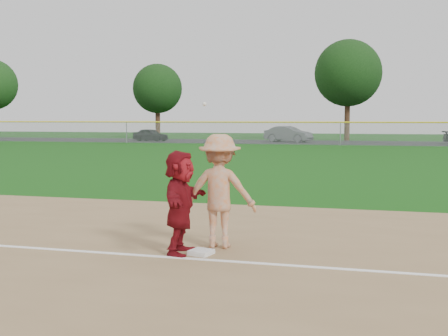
% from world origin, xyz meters
% --- Properties ---
extents(ground, '(160.00, 160.00, 0.00)m').
position_xyz_m(ground, '(0.00, 0.00, 0.00)').
color(ground, '#12480D').
rests_on(ground, ground).
extents(foul_line, '(60.00, 0.10, 0.01)m').
position_xyz_m(foul_line, '(0.00, -0.80, 0.03)').
color(foul_line, white).
rests_on(foul_line, infield_dirt).
extents(parking_asphalt, '(120.00, 10.00, 0.01)m').
position_xyz_m(parking_asphalt, '(0.00, 46.00, 0.01)').
color(parking_asphalt, black).
rests_on(parking_asphalt, ground).
extents(first_base, '(0.42, 0.42, 0.08)m').
position_xyz_m(first_base, '(0.13, -0.47, 0.06)').
color(first_base, white).
rests_on(first_base, infield_dirt).
extents(base_runner, '(0.59, 1.63, 1.74)m').
position_xyz_m(base_runner, '(-0.23, -0.48, 0.89)').
color(base_runner, maroon).
rests_on(base_runner, infield_dirt).
extents(car_left, '(4.02, 2.34, 1.29)m').
position_xyz_m(car_left, '(-19.54, 44.79, 0.65)').
color(car_left, black).
rests_on(car_left, parking_asphalt).
extents(car_mid, '(5.02, 2.99, 1.56)m').
position_xyz_m(car_mid, '(-5.41, 46.12, 0.79)').
color(car_mid, '#595C61').
rests_on(car_mid, parking_asphalt).
extents(first_base_play, '(1.35, 0.85, 2.55)m').
position_xyz_m(first_base_play, '(0.29, 0.15, 1.02)').
color(first_base_play, '#A6A6A9').
rests_on(first_base_play, infield_dirt).
extents(outfield_fence, '(110.00, 0.12, 110.00)m').
position_xyz_m(outfield_fence, '(0.00, 40.00, 1.96)').
color(outfield_fence, '#999EA0').
rests_on(outfield_fence, ground).
extents(tree_1, '(5.80, 5.80, 8.75)m').
position_xyz_m(tree_1, '(-22.00, 53.00, 5.83)').
color(tree_1, '#3B2215').
rests_on(tree_1, ground).
extents(tree_2, '(7.00, 7.00, 10.58)m').
position_xyz_m(tree_2, '(0.00, 51.50, 7.06)').
color(tree_2, '#3A2415').
rests_on(tree_2, ground).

